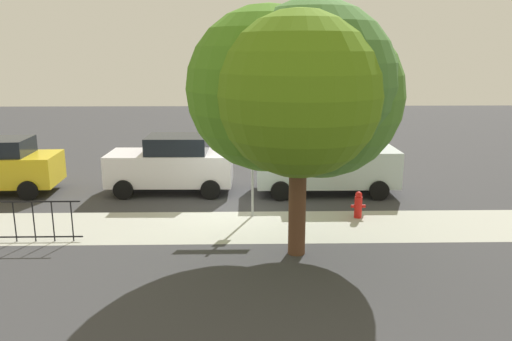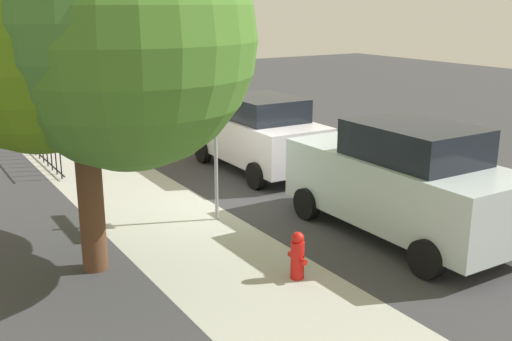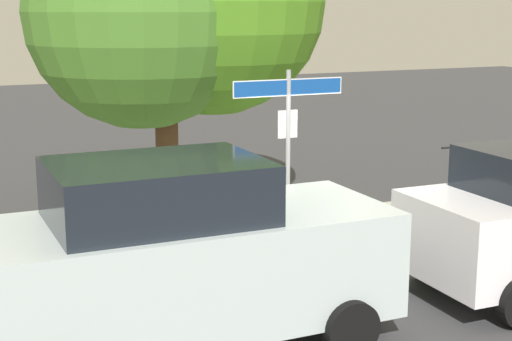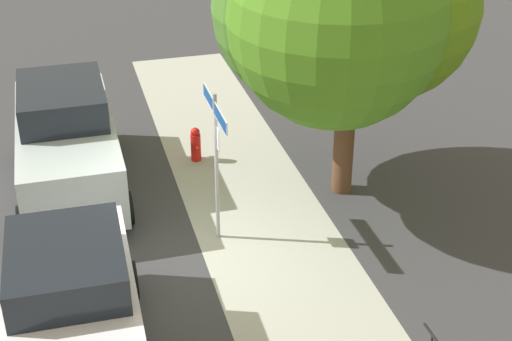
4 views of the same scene
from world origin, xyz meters
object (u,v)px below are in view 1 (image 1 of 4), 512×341
car_silver (328,162)px  fire_hydrant (358,205)px  street_sign (252,146)px  shade_tree (300,91)px  car_white (172,164)px

car_silver → fire_hydrant: car_silver is taller
street_sign → shade_tree: size_ratio=0.49×
street_sign → car_silver: size_ratio=0.61×
car_white → shade_tree: bearing=126.3°
car_silver → fire_hydrant: size_ratio=6.01×
street_sign → fire_hydrant: street_sign is taller
street_sign → fire_hydrant: (-3.05, 0.20, -1.70)m
car_silver → fire_hydrant: 2.81m
street_sign → car_silver: bearing=-136.0°
shade_tree → car_silver: bearing=-106.7°
shade_tree → car_silver: shade_tree is taller
car_white → fire_hydrant: bearing=154.3°
car_silver → car_white: 5.27m
shade_tree → car_white: 7.08m
street_sign → car_white: (2.70, -2.70, -1.11)m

